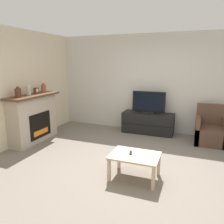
# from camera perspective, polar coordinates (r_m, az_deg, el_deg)

# --- Properties ---
(ground_plane) EXTENTS (24.00, 24.00, 0.00)m
(ground_plane) POSITION_cam_1_polar(r_m,az_deg,el_deg) (4.26, 5.17, -14.16)
(ground_plane) COLOR slate
(wall_back) EXTENTS (12.00, 0.06, 2.70)m
(wall_back) POSITION_cam_1_polar(r_m,az_deg,el_deg) (6.22, 11.75, 7.23)
(wall_back) COLOR beige
(wall_back) RESTS_ON ground
(wall_left) EXTENTS (0.06, 12.00, 2.70)m
(wall_left) POSITION_cam_1_polar(r_m,az_deg,el_deg) (5.39, -25.75, 5.40)
(wall_left) COLOR beige
(wall_left) RESTS_ON ground
(fireplace) EXTENTS (0.52, 1.46, 1.17)m
(fireplace) POSITION_cam_1_polar(r_m,az_deg,el_deg) (5.71, -19.82, -1.45)
(fireplace) COLOR #B7A893
(fireplace) RESTS_ON ground
(mantel_vase_left) EXTENTS (0.14, 0.14, 0.24)m
(mantel_vase_left) POSITION_cam_1_polar(r_m,az_deg,el_deg) (5.26, -23.36, 4.73)
(mantel_vase_left) COLOR #512D23
(mantel_vase_left) RESTS_ON fireplace
(mantel_vase_centre_left) EXTENTS (0.11, 0.11, 0.27)m
(mantel_vase_centre_left) POSITION_cam_1_polar(r_m,az_deg,el_deg) (5.49, -20.99, 5.41)
(mantel_vase_centre_left) COLOR beige
(mantel_vase_centre_left) RESTS_ON fireplace
(mantel_vase_right) EXTENTS (0.12, 0.12, 0.24)m
(mantel_vase_right) POSITION_cam_1_polar(r_m,az_deg,el_deg) (5.91, -17.43, 5.99)
(mantel_vase_right) COLOR #994C3D
(mantel_vase_right) RESTS_ON fireplace
(mantel_clock) EXTENTS (0.08, 0.11, 0.15)m
(mantel_clock) POSITION_cam_1_polar(r_m,az_deg,el_deg) (5.69, -19.23, 5.26)
(mantel_clock) COLOR brown
(mantel_clock) RESTS_ON fireplace
(tv_stand) EXTENTS (1.40, 0.49, 0.57)m
(tv_stand) POSITION_cam_1_polar(r_m,az_deg,el_deg) (6.14, 9.36, -2.84)
(tv_stand) COLOR black
(tv_stand) RESTS_ON ground
(tv) EXTENTS (0.90, 0.18, 0.59)m
(tv) POSITION_cam_1_polar(r_m,az_deg,el_deg) (6.02, 9.55, 2.33)
(tv) COLOR black
(tv) RESTS_ON tv_stand
(armchair) EXTENTS (0.70, 0.76, 0.92)m
(armchair) POSITION_cam_1_polar(r_m,az_deg,el_deg) (5.85, 24.32, -4.53)
(armchair) COLOR brown
(armchair) RESTS_ON ground
(coffee_table) EXTENTS (0.81, 0.58, 0.43)m
(coffee_table) POSITION_cam_1_polar(r_m,az_deg,el_deg) (3.75, 5.96, -11.90)
(coffee_table) COLOR #CCB289
(coffee_table) RESTS_ON ground
(remote) EXTENTS (0.08, 0.16, 0.02)m
(remote) POSITION_cam_1_polar(r_m,az_deg,el_deg) (3.77, 4.91, -10.54)
(remote) COLOR black
(remote) RESTS_ON coffee_table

